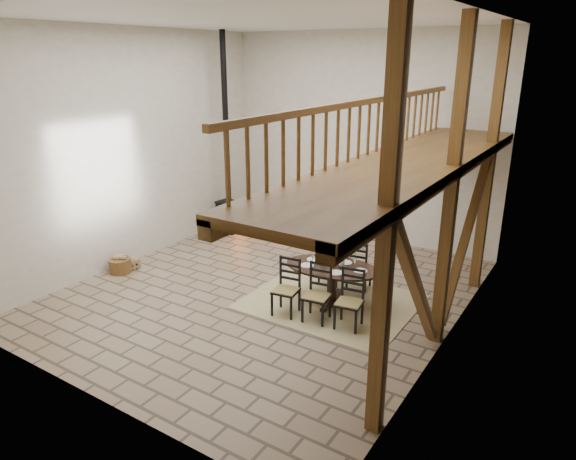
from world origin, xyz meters
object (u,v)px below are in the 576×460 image
Objects in this scene: dining_table at (330,285)px; wood_stove at (228,189)px; log_stack at (131,264)px; log_basket at (120,265)px.

wood_stove reaches higher than dining_table.
log_stack is (-0.21, -3.16, -1.03)m from wood_stove.
wood_stove is 3.57m from log_basket.
log_basket is at bearing -87.27° from wood_stove.
log_stack is at bearing -87.10° from wood_stove.
dining_table is at bearing 13.58° from log_basket.
wood_stove is at bearing 85.98° from log_basket.
log_stack is at bearing -177.99° from dining_table.
log_basket reaches higher than log_stack.
dining_table is 4.56m from log_stack.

